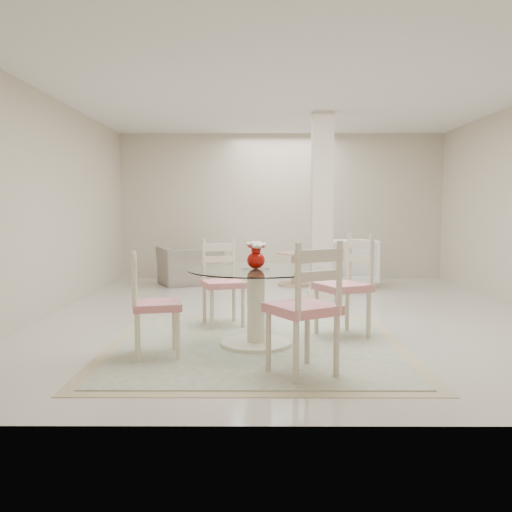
{
  "coord_description": "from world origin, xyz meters",
  "views": [
    {
      "loc": [
        -0.44,
        -6.67,
        1.31
      ],
      "look_at": [
        -0.46,
        -1.4,
        0.85
      ],
      "focal_mm": 38.0,
      "sensor_mm": 36.0,
      "label": 1
    }
  ],
  "objects_px": {
    "column": "(322,206)",
    "side_table": "(294,270)",
    "red_vase": "(256,255)",
    "dining_chair_north": "(221,276)",
    "dining_table": "(256,307)",
    "dining_chair_west": "(148,297)",
    "dining_chair_south": "(308,299)",
    "armchair_white": "(350,262)",
    "dining_chair_east": "(349,278)",
    "recliner_taupe": "(190,266)"
  },
  "relations": [
    {
      "from": "column",
      "to": "recliner_taupe",
      "type": "distance_m",
      "value": 2.72
    },
    {
      "from": "dining_chair_east",
      "to": "dining_chair_north",
      "type": "bearing_deg",
      "value": -137.04
    },
    {
      "from": "dining_chair_south",
      "to": "armchair_white",
      "type": "xyz_separation_m",
      "value": [
        1.19,
        5.04,
        -0.21
      ]
    },
    {
      "from": "red_vase",
      "to": "dining_chair_south",
      "type": "distance_m",
      "value": 1.06
    },
    {
      "from": "dining_chair_east",
      "to": "dining_chair_south",
      "type": "distance_m",
      "value": 1.44
    },
    {
      "from": "dining_table",
      "to": "dining_chair_east",
      "type": "relative_size",
      "value": 1.12
    },
    {
      "from": "dining_chair_north",
      "to": "side_table",
      "type": "bearing_deg",
      "value": 52.99
    },
    {
      "from": "red_vase",
      "to": "dining_chair_north",
      "type": "height_order",
      "value": "dining_chair_north"
    },
    {
      "from": "dining_chair_west",
      "to": "dining_chair_south",
      "type": "xyz_separation_m",
      "value": [
        1.35,
        -0.56,
        0.08
      ]
    },
    {
      "from": "armchair_white",
      "to": "column",
      "type": "bearing_deg",
      "value": 66.43
    },
    {
      "from": "column",
      "to": "red_vase",
      "type": "bearing_deg",
      "value": -108.26
    },
    {
      "from": "column",
      "to": "side_table",
      "type": "height_order",
      "value": "column"
    },
    {
      "from": "recliner_taupe",
      "to": "dining_chair_west",
      "type": "bearing_deg",
      "value": 68.9
    },
    {
      "from": "dining_chair_north",
      "to": "dining_chair_west",
      "type": "bearing_deg",
      "value": -131.68
    },
    {
      "from": "dining_table",
      "to": "side_table",
      "type": "bearing_deg",
      "value": 81.25
    },
    {
      "from": "dining_table",
      "to": "side_table",
      "type": "distance_m",
      "value": 4.13
    },
    {
      "from": "column",
      "to": "dining_table",
      "type": "relative_size",
      "value": 2.09
    },
    {
      "from": "armchair_white",
      "to": "side_table",
      "type": "relative_size",
      "value": 1.57
    },
    {
      "from": "dining_table",
      "to": "column",
      "type": "bearing_deg",
      "value": 71.72
    },
    {
      "from": "dining_table",
      "to": "dining_chair_south",
      "type": "bearing_deg",
      "value": -66.7
    },
    {
      "from": "dining_chair_east",
      "to": "armchair_white",
      "type": "distance_m",
      "value": 3.76
    },
    {
      "from": "column",
      "to": "dining_chair_east",
      "type": "xyz_separation_m",
      "value": [
        -0.01,
        -2.5,
        -0.74
      ]
    },
    {
      "from": "dining_table",
      "to": "red_vase",
      "type": "relative_size",
      "value": 5.0
    },
    {
      "from": "dining_table",
      "to": "red_vase",
      "type": "distance_m",
      "value": 0.49
    },
    {
      "from": "side_table",
      "to": "column",
      "type": "bearing_deg",
      "value": -74.55
    },
    {
      "from": "dining_table",
      "to": "dining_chair_west",
      "type": "xyz_separation_m",
      "value": [
        -0.94,
        -0.38,
        0.16
      ]
    },
    {
      "from": "dining_chair_west",
      "to": "dining_chair_south",
      "type": "bearing_deg",
      "value": -126.7
    },
    {
      "from": "dining_chair_south",
      "to": "recliner_taupe",
      "type": "xyz_separation_m",
      "value": [
        -1.57,
        5.21,
        -0.29
      ]
    },
    {
      "from": "dining_chair_west",
      "to": "column",
      "type": "bearing_deg",
      "value": -44.23
    },
    {
      "from": "dining_table",
      "to": "red_vase",
      "type": "bearing_deg",
      "value": -18.43
    },
    {
      "from": "red_vase",
      "to": "side_table",
      "type": "distance_m",
      "value": 4.18
    },
    {
      "from": "dining_chair_north",
      "to": "armchair_white",
      "type": "distance_m",
      "value": 3.73
    },
    {
      "from": "dining_chair_east",
      "to": "dining_chair_west",
      "type": "xyz_separation_m",
      "value": [
        -1.89,
        -0.78,
        -0.07
      ]
    },
    {
      "from": "column",
      "to": "side_table",
      "type": "bearing_deg",
      "value": 105.45
    },
    {
      "from": "dining_chair_south",
      "to": "dining_chair_north",
      "type": "bearing_deg",
      "value": -98.14
    },
    {
      "from": "red_vase",
      "to": "dining_chair_south",
      "type": "bearing_deg",
      "value": -66.73
    },
    {
      "from": "dining_chair_north",
      "to": "side_table",
      "type": "height_order",
      "value": "dining_chair_north"
    },
    {
      "from": "red_vase",
      "to": "dining_chair_south",
      "type": "relative_size",
      "value": 0.22
    },
    {
      "from": "dining_chair_west",
      "to": "armchair_white",
      "type": "distance_m",
      "value": 5.15
    },
    {
      "from": "dining_chair_south",
      "to": "side_table",
      "type": "bearing_deg",
      "value": -123.55
    },
    {
      "from": "side_table",
      "to": "red_vase",
      "type": "bearing_deg",
      "value": -98.74
    },
    {
      "from": "armchair_white",
      "to": "dining_chair_north",
      "type": "bearing_deg",
      "value": 62.21
    },
    {
      "from": "red_vase",
      "to": "dining_chair_west",
      "type": "xyz_separation_m",
      "value": [
        -0.94,
        -0.38,
        -0.33
      ]
    },
    {
      "from": "recliner_taupe",
      "to": "armchair_white",
      "type": "relative_size",
      "value": 1.12
    },
    {
      "from": "dining_chair_east",
      "to": "column",
      "type": "bearing_deg",
      "value": 154.88
    },
    {
      "from": "column",
      "to": "red_vase",
      "type": "height_order",
      "value": "column"
    },
    {
      "from": "red_vase",
      "to": "dining_chair_north",
      "type": "bearing_deg",
      "value": 112.48
    },
    {
      "from": "dining_chair_east",
      "to": "recliner_taupe",
      "type": "height_order",
      "value": "dining_chair_east"
    },
    {
      "from": "red_vase",
      "to": "armchair_white",
      "type": "xyz_separation_m",
      "value": [
        1.59,
        4.1,
        -0.47
      ]
    },
    {
      "from": "dining_table",
      "to": "dining_chair_east",
      "type": "height_order",
      "value": "dining_chair_east"
    }
  ]
}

